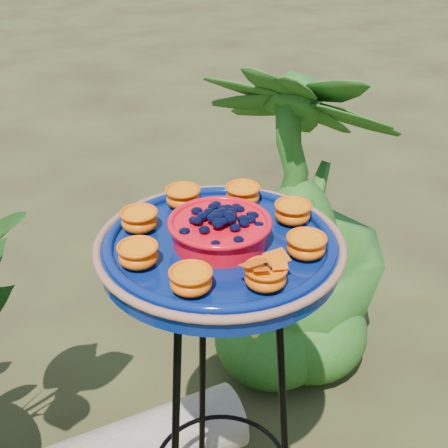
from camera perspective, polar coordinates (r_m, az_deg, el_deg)
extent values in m
torus|color=black|center=(1.14, -0.37, -3.82)|extent=(0.27, 0.27, 0.02)
cylinder|color=black|center=(1.51, -1.99, -14.40)|extent=(0.02, 0.08, 0.84)
cylinder|color=black|center=(1.40, 5.54, -18.90)|extent=(0.08, 0.06, 0.84)
cylinder|color=#071854|center=(1.12, -0.38, -2.52)|extent=(0.47, 0.47, 0.04)
torus|color=#8E5E40|center=(1.11, -0.38, -1.78)|extent=(0.45, 0.45, 0.02)
torus|color=#071854|center=(1.11, -0.38, -1.61)|extent=(0.41, 0.41, 0.02)
cylinder|color=red|center=(1.10, -0.38, -0.76)|extent=(0.19, 0.19, 0.04)
torus|color=red|center=(1.09, -0.39, 0.19)|extent=(0.19, 0.19, 0.01)
ellipsoid|color=black|center=(1.09, -0.39, 0.45)|extent=(0.15, 0.15, 0.03)
ellipsoid|color=#FF4B02|center=(1.17, 6.29, 0.88)|extent=(0.07, 0.07, 0.03)
cylinder|color=orange|center=(1.16, 6.33, 1.60)|extent=(0.06, 0.06, 0.01)
ellipsoid|color=#FF4B02|center=(1.23, 1.73, 2.56)|extent=(0.07, 0.07, 0.03)
cylinder|color=orange|center=(1.22, 1.74, 3.26)|extent=(0.06, 0.06, 0.01)
ellipsoid|color=#FF4B02|center=(1.22, -3.76, 2.30)|extent=(0.07, 0.07, 0.03)
cylinder|color=orange|center=(1.22, -3.79, 3.00)|extent=(0.06, 0.06, 0.01)
ellipsoid|color=#FF4B02|center=(1.15, -7.73, 0.19)|extent=(0.07, 0.07, 0.03)
cylinder|color=orange|center=(1.14, -7.79, 0.91)|extent=(0.06, 0.06, 0.01)
ellipsoid|color=#FF4B02|center=(1.05, -7.84, -2.98)|extent=(0.07, 0.07, 0.03)
cylinder|color=orange|center=(1.04, -7.90, -2.21)|extent=(0.06, 0.06, 0.01)
ellipsoid|color=#FF4B02|center=(0.98, -3.04, -5.37)|extent=(0.07, 0.07, 0.03)
cylinder|color=orange|center=(0.97, -3.07, -4.57)|extent=(0.06, 0.06, 0.01)
ellipsoid|color=#FF4B02|center=(0.99, 3.81, -4.97)|extent=(0.07, 0.07, 0.03)
cylinder|color=orange|center=(0.98, 3.84, -4.17)|extent=(0.06, 0.06, 0.01)
ellipsoid|color=#FF4B02|center=(1.07, 7.51, -2.16)|extent=(0.07, 0.07, 0.03)
cylinder|color=orange|center=(1.07, 7.57, -1.40)|extent=(0.06, 0.06, 0.01)
cylinder|color=black|center=(0.98, 3.86, -3.71)|extent=(0.01, 0.03, 0.00)
cube|color=#FE6605|center=(0.97, 2.67, -3.60)|extent=(0.04, 0.03, 0.01)
cube|color=#FE6605|center=(0.98, 4.85, -3.03)|extent=(0.04, 0.03, 0.01)
imported|color=#264F15|center=(1.97, 6.80, 0.68)|extent=(0.82, 0.82, 1.03)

